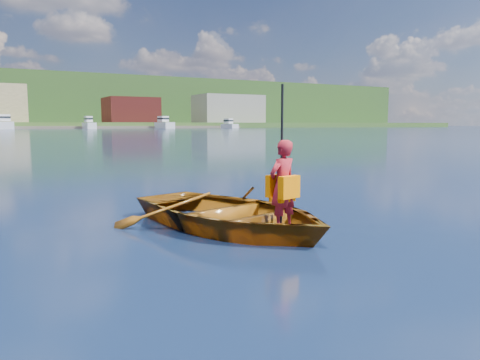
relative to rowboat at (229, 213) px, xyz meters
The scene contains 4 objects.
ground 0.98m from the rowboat, behind, with size 600.00×600.00×0.00m.
rowboat is the anchor object (origin of this frame).
child_paddler 1.04m from the rowboat, 65.37° to the right, with size 0.51×0.41×1.98m.
dock 148.00m from the rowboat, 89.40° to the left, with size 160.00×12.00×0.80m.
Camera 1 is at (-2.14, -6.04, 1.54)m, focal length 35.00 mm.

